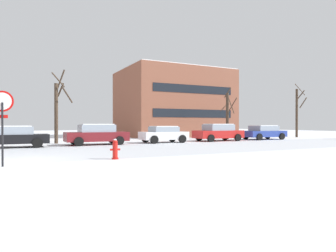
% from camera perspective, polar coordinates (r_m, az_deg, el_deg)
% --- Properties ---
extents(ground_plane, '(120.00, 120.00, 0.00)m').
position_cam_1_polar(ground_plane, '(14.00, -25.97, -5.96)').
color(ground_plane, white).
extents(road_surface, '(80.00, 8.09, 0.00)m').
position_cam_1_polar(road_surface, '(17.03, -26.11, -4.82)').
color(road_surface, silver).
rests_on(road_surface, ground).
extents(stop_sign, '(0.75, 0.16, 2.74)m').
position_cam_1_polar(stop_sign, '(12.48, -28.59, 2.09)').
color(stop_sign, black).
rests_on(stop_sign, ground).
extents(fire_hydrant, '(0.44, 0.30, 0.89)m').
position_cam_1_polar(fire_hydrant, '(13.51, -9.87, -4.24)').
color(fire_hydrant, red).
rests_on(fire_hydrant, ground).
extents(parked_car_black, '(4.25, 2.00, 1.42)m').
position_cam_1_polar(parked_car_black, '(22.04, -26.96, -1.75)').
color(parked_car_black, black).
rests_on(parked_car_black, ground).
extents(parked_car_maroon, '(4.47, 2.13, 1.54)m').
position_cam_1_polar(parked_car_maroon, '(22.93, -13.21, -1.50)').
color(parked_car_maroon, maroon).
rests_on(parked_car_maroon, ground).
extents(parked_car_white, '(3.81, 2.01, 1.36)m').
position_cam_1_polar(parked_car_white, '(24.74, -0.81, -1.52)').
color(parked_car_white, white).
rests_on(parked_car_white, ground).
extents(parked_car_red, '(4.44, 2.10, 1.54)m').
position_cam_1_polar(parked_car_red, '(27.59, 9.39, -1.17)').
color(parked_car_red, red).
rests_on(parked_car_red, ground).
extents(parked_car_blue, '(4.44, 2.11, 1.39)m').
position_cam_1_polar(parked_car_blue, '(31.15, 17.47, -1.11)').
color(parked_car_blue, '#283D93').
rests_on(parked_car_blue, ground).
extents(tree_far_right, '(1.84, 1.61, 6.02)m').
position_cam_1_polar(tree_far_right, '(37.75, 23.05, 2.54)').
color(tree_far_right, '#423326').
rests_on(tree_far_right, ground).
extents(tree_far_left, '(1.21, 1.34, 5.16)m').
position_cam_1_polar(tree_far_left, '(30.70, 11.10, 2.08)').
color(tree_far_left, '#423326').
rests_on(tree_far_left, ground).
extents(tree_far_mid, '(1.73, 1.98, 5.80)m').
position_cam_1_polar(tree_far_mid, '(25.26, -20.00, 3.10)').
color(tree_far_mid, '#423326').
rests_on(tree_far_mid, ground).
extents(building_far_right, '(12.58, 10.18, 8.16)m').
position_cam_1_polar(building_far_right, '(38.34, 0.95, 4.22)').
color(building_far_right, brown).
rests_on(building_far_right, ground).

